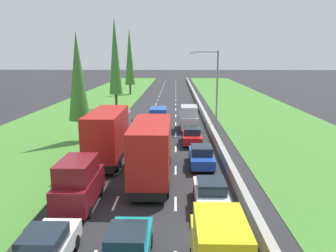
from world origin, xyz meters
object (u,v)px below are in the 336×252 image
(maroon_van_left_lane, at_px, (79,183))
(orange_hatchback_left_lane, at_px, (129,127))
(teal_sedan_centre_lane, at_px, (127,248))
(yellow_hatchback_centre_lane, at_px, (157,139))
(silver_van_right_lane, at_px, (189,118))
(street_light_mast, at_px, (214,85))
(red_box_truck_centre_lane, at_px, (152,149))
(poplar_tree_fourth, at_px, (130,57))
(blue_sedan_right_lane, at_px, (201,156))
(white_sedan_right_lane, at_px, (211,194))
(poplar_tree_second, at_px, (78,77))
(white_sedan_left_lane, at_px, (45,250))
(blue_van_centre_lane, at_px, (159,120))
(red_sedan_right_lane, at_px, (192,136))
(red_box_truck_left_lane, at_px, (109,134))
(poplar_tree_third, at_px, (115,56))

(maroon_van_left_lane, relative_size, orange_hatchback_left_lane, 1.26)
(teal_sedan_centre_lane, xyz_separation_m, yellow_hatchback_centre_lane, (0.23, 18.38, 0.02))
(silver_van_right_lane, height_order, street_light_mast, street_light_mast)
(red_box_truck_centre_lane, bearing_deg, poplar_tree_fourth, 98.92)
(teal_sedan_centre_lane, height_order, silver_van_right_lane, silver_van_right_lane)
(yellow_hatchback_centre_lane, bearing_deg, blue_sedan_right_lane, -54.85)
(blue_sedan_right_lane, relative_size, poplar_tree_fourth, 0.32)
(white_sedan_right_lane, relative_size, street_light_mast, 0.50)
(yellow_hatchback_centre_lane, distance_m, poplar_tree_second, 9.88)
(white_sedan_left_lane, height_order, blue_van_centre_lane, blue_van_centre_lane)
(maroon_van_left_lane, height_order, orange_hatchback_left_lane, maroon_van_left_lane)
(orange_hatchback_left_lane, distance_m, poplar_tree_second, 7.86)
(teal_sedan_centre_lane, xyz_separation_m, red_sedan_right_lane, (3.51, 20.10, 0.00))
(yellow_hatchback_centre_lane, height_order, street_light_mast, street_light_mast)
(white_sedan_left_lane, bearing_deg, red_box_truck_centre_lane, 70.74)
(teal_sedan_centre_lane, height_order, street_light_mast, street_light_mast)
(white_sedan_right_lane, height_order, street_light_mast, street_light_mast)
(maroon_van_left_lane, distance_m, street_light_mast, 23.42)
(white_sedan_left_lane, distance_m, maroon_van_left_lane, 5.91)
(red_box_truck_left_lane, height_order, poplar_tree_second, poplar_tree_second)
(maroon_van_left_lane, distance_m, silver_van_right_lane, 22.10)
(red_box_truck_left_lane, height_order, silver_van_right_lane, red_box_truck_left_lane)
(red_box_truck_left_lane, relative_size, red_box_truck_centre_lane, 1.00)
(red_box_truck_left_lane, distance_m, poplar_tree_fourth, 49.71)
(red_sedan_right_lane, height_order, poplar_tree_fourth, poplar_tree_fourth)
(poplar_tree_second, relative_size, street_light_mast, 1.19)
(street_light_mast, bearing_deg, maroon_van_left_lane, -115.03)
(white_sedan_right_lane, height_order, maroon_van_left_lane, maroon_van_left_lane)
(blue_van_centre_lane, bearing_deg, white_sedan_left_lane, -97.47)
(silver_van_right_lane, distance_m, poplar_tree_second, 13.40)
(maroon_van_left_lane, relative_size, red_box_truck_centre_lane, 0.52)
(red_box_truck_left_lane, relative_size, poplar_tree_fourth, 0.66)
(yellow_hatchback_centre_lane, height_order, poplar_tree_fourth, poplar_tree_fourth)
(poplar_tree_fourth, bearing_deg, blue_sedan_right_lane, -76.65)
(silver_van_right_lane, xyz_separation_m, poplar_tree_fourth, (-11.58, 37.27, 6.80))
(red_box_truck_left_lane, relative_size, yellow_hatchback_centre_lane, 2.41)
(maroon_van_left_lane, bearing_deg, blue_van_centre_lane, 79.61)
(blue_sedan_right_lane, relative_size, red_box_truck_centre_lane, 0.48)
(poplar_tree_third, height_order, poplar_tree_fourth, poplar_tree_third)
(red_box_truck_centre_lane, relative_size, yellow_hatchback_centre_lane, 2.41)
(white_sedan_right_lane, xyz_separation_m, poplar_tree_fourth, (-12.04, 58.24, 7.38))
(white_sedan_right_lane, distance_m, silver_van_right_lane, 20.99)
(red_box_truck_left_lane, bearing_deg, street_light_mast, 50.57)
(white_sedan_right_lane, relative_size, silver_van_right_lane, 0.92)
(blue_van_centre_lane, relative_size, poplar_tree_fourth, 0.34)
(red_sedan_right_lane, xyz_separation_m, silver_van_right_lane, (-0.05, 6.52, 0.59))
(blue_sedan_right_lane, xyz_separation_m, street_light_mast, (2.33, 13.46, 4.42))
(blue_sedan_right_lane, xyz_separation_m, poplar_tree_second, (-11.48, 7.71, 5.60))
(red_sedan_right_lane, relative_size, orange_hatchback_left_lane, 1.15)
(teal_sedan_centre_lane, relative_size, yellow_hatchback_centre_lane, 1.15)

